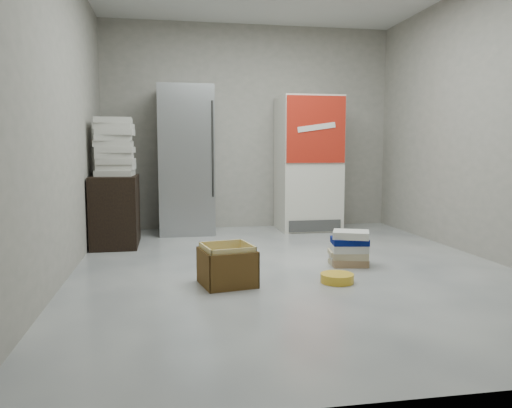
{
  "coord_description": "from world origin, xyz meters",
  "views": [
    {
      "loc": [
        -1.14,
        -4.44,
        1.11
      ],
      "look_at": [
        -0.22,
        0.7,
        0.52
      ],
      "focal_mm": 35.0,
      "sensor_mm": 36.0,
      "label": 1
    }
  ],
  "objects_px": {
    "coke_cooler": "(308,163)",
    "phonebook_stack_main": "(349,248)",
    "steel_fridge": "(186,161)",
    "cardboard_box": "(227,268)",
    "wood_shelf": "(116,211)"
  },
  "relations": [
    {
      "from": "coke_cooler",
      "to": "cardboard_box",
      "type": "relative_size",
      "value": 3.75
    },
    {
      "from": "coke_cooler",
      "to": "phonebook_stack_main",
      "type": "height_order",
      "value": "coke_cooler"
    },
    {
      "from": "steel_fridge",
      "to": "phonebook_stack_main",
      "type": "relative_size",
      "value": 4.73
    },
    {
      "from": "phonebook_stack_main",
      "to": "cardboard_box",
      "type": "height_order",
      "value": "phonebook_stack_main"
    },
    {
      "from": "wood_shelf",
      "to": "phonebook_stack_main",
      "type": "bearing_deg",
      "value": -32.03
    },
    {
      "from": "wood_shelf",
      "to": "cardboard_box",
      "type": "bearing_deg",
      "value": -60.8
    },
    {
      "from": "coke_cooler",
      "to": "cardboard_box",
      "type": "height_order",
      "value": "coke_cooler"
    },
    {
      "from": "steel_fridge",
      "to": "wood_shelf",
      "type": "xyz_separation_m",
      "value": [
        -0.83,
        -0.73,
        -0.55
      ]
    },
    {
      "from": "phonebook_stack_main",
      "to": "cardboard_box",
      "type": "distance_m",
      "value": 1.31
    },
    {
      "from": "steel_fridge",
      "to": "coke_cooler",
      "type": "xyz_separation_m",
      "value": [
        1.65,
        -0.01,
        -0.05
      ]
    },
    {
      "from": "phonebook_stack_main",
      "to": "cardboard_box",
      "type": "xyz_separation_m",
      "value": [
        -1.22,
        -0.46,
        -0.03
      ]
    },
    {
      "from": "steel_fridge",
      "to": "wood_shelf",
      "type": "relative_size",
      "value": 2.37
    },
    {
      "from": "coke_cooler",
      "to": "cardboard_box",
      "type": "distance_m",
      "value": 3.07
    },
    {
      "from": "wood_shelf",
      "to": "phonebook_stack_main",
      "type": "relative_size",
      "value": 1.99
    },
    {
      "from": "steel_fridge",
      "to": "coke_cooler",
      "type": "height_order",
      "value": "steel_fridge"
    }
  ]
}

